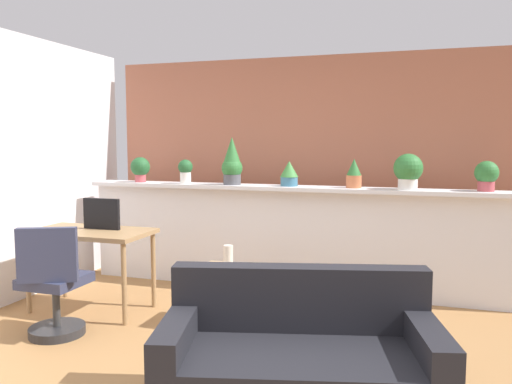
{
  "coord_description": "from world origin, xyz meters",
  "views": [
    {
      "loc": [
        1.25,
        -3.09,
        1.57
      ],
      "look_at": [
        -0.09,
        1.1,
        1.12
      ],
      "focal_mm": 35.74,
      "sensor_mm": 36.0,
      "label": 1
    }
  ],
  "objects": [
    {
      "name": "brick_wall_behind",
      "position": [
        0.0,
        2.6,
        1.25
      ],
      "size": [
        4.53,
        0.1,
        2.5
      ],
      "primitive_type": "cube",
      "color": "#AD664C",
      "rests_on": "ground"
    },
    {
      "name": "ground_plane",
      "position": [
        0.0,
        0.0,
        0.0
      ],
      "size": [
        12.0,
        12.0,
        0.0
      ],
      "primitive_type": "plane",
      "color": "#9E7042"
    },
    {
      "name": "potted_plant_4",
      "position": [
        0.64,
        1.97,
        1.24
      ],
      "size": [
        0.15,
        0.15,
        0.29
      ],
      "color": "#C66B42",
      "rests_on": "plant_shelf"
    },
    {
      "name": "tv_monitor",
      "position": [
        -1.53,
        0.9,
        0.89
      ],
      "size": [
        0.37,
        0.04,
        0.29
      ],
      "primitive_type": "cube",
      "color": "black",
      "rests_on": "desk"
    },
    {
      "name": "potted_plant_3",
      "position": [
        -0.01,
        1.97,
        1.23
      ],
      "size": [
        0.19,
        0.19,
        0.26
      ],
      "color": "#386B84",
      "rests_on": "plant_shelf"
    },
    {
      "name": "desk",
      "position": [
        -1.6,
        0.82,
        0.67
      ],
      "size": [
        1.1,
        0.6,
        0.75
      ],
      "color": "#99754C",
      "rests_on": "ground"
    },
    {
      "name": "divider_wall",
      "position": [
        0.0,
        2.0,
        0.53
      ],
      "size": [
        4.53,
        0.16,
        1.06
      ],
      "primitive_type": "cube",
      "color": "silver",
      "rests_on": "ground"
    },
    {
      "name": "side_cube_shelf",
      "position": [
        -0.29,
        0.82,
        0.25
      ],
      "size": [
        0.4,
        0.41,
        0.5
      ],
      "color": "tan",
      "rests_on": "ground"
    },
    {
      "name": "potted_plant_5",
      "position": [
        1.15,
        1.94,
        1.29
      ],
      "size": [
        0.27,
        0.27,
        0.34
      ],
      "color": "silver",
      "rests_on": "plant_shelf"
    },
    {
      "name": "potted_plant_6",
      "position": [
        1.84,
        2.0,
        1.25
      ],
      "size": [
        0.21,
        0.21,
        0.28
      ],
      "color": "#B7474C",
      "rests_on": "plant_shelf"
    },
    {
      "name": "vase_on_shelf",
      "position": [
        -0.25,
        0.84,
        0.6
      ],
      "size": [
        0.08,
        0.08,
        0.19
      ],
      "primitive_type": "cylinder",
      "color": "silver",
      "rests_on": "side_cube_shelf"
    },
    {
      "name": "office_chair",
      "position": [
        -1.48,
        0.16,
        0.39
      ],
      "size": [
        0.51,
        0.52,
        0.91
      ],
      "color": "#262628",
      "rests_on": "ground"
    },
    {
      "name": "potted_plant_0",
      "position": [
        -1.73,
        1.95,
        1.26
      ],
      "size": [
        0.22,
        0.22,
        0.28
      ],
      "color": "#B7474C",
      "rests_on": "plant_shelf"
    },
    {
      "name": "potted_plant_1",
      "position": [
        -1.16,
        1.93,
        1.25
      ],
      "size": [
        0.16,
        0.16,
        0.26
      ],
      "color": "silver",
      "rests_on": "plant_shelf"
    },
    {
      "name": "potted_plant_2",
      "position": [
        -0.63,
        1.95,
        1.34
      ],
      "size": [
        0.22,
        0.22,
        0.51
      ],
      "color": "#4C4C51",
      "rests_on": "plant_shelf"
    },
    {
      "name": "couch",
      "position": [
        0.63,
        -0.35,
        0.28
      ],
      "size": [
        1.7,
        1.11,
        0.8
      ],
      "color": "black",
      "rests_on": "ground"
    },
    {
      "name": "plant_shelf",
      "position": [
        0.0,
        1.96,
        1.08
      ],
      "size": [
        4.53,
        0.33,
        0.04
      ],
      "primitive_type": "cube",
      "color": "silver",
      "rests_on": "divider_wall"
    }
  ]
}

